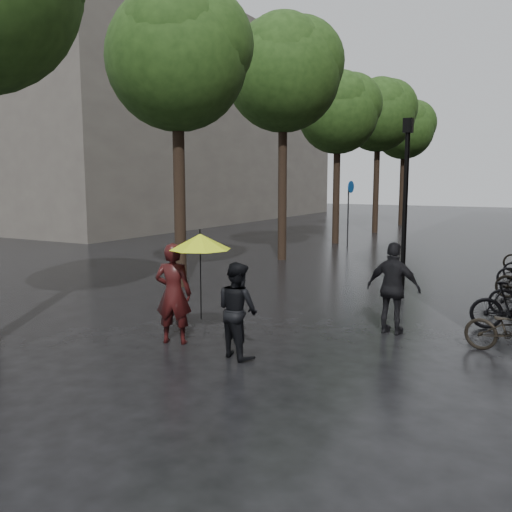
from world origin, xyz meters
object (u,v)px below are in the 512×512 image
Objects in this scene: person_burgundy at (173,293)px; person_black at (238,310)px; lamp_post at (406,187)px; pedestrian_walking at (393,288)px.

person_burgundy is 1.43m from person_black.
person_burgundy is at bearing -108.78° from lamp_post.
person_burgundy reaches higher than person_black.
person_burgundy is 4.21m from pedestrian_walking.
person_black is 3.29m from pedestrian_walking.
person_black is 0.35× the size of lamp_post.
pedestrian_walking is (1.92, 2.67, 0.08)m from person_black.
lamp_post is (0.98, 7.18, 1.98)m from person_black.
lamp_post is at bearing -76.25° from person_black.
lamp_post is at bearing -128.71° from person_burgundy.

